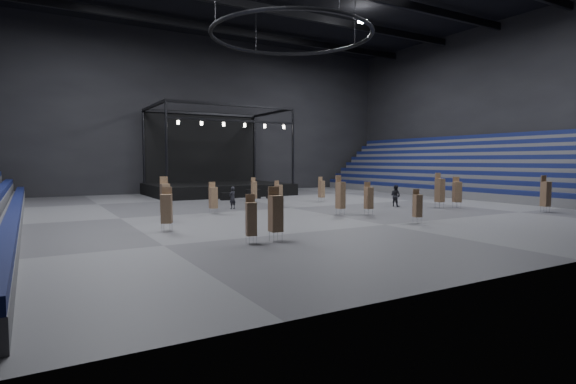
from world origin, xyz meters
TOP-DOWN VIEW (x-y plane):
  - floor at (0.00, 0.00)m, footprint 50.00×50.00m
  - wall_back at (0.00, 21.00)m, footprint 50.00×0.20m
  - wall_right at (25.00, 0.00)m, footprint 0.20×42.00m
  - bleachers_right at (22.94, 0.00)m, footprint 7.20×40.00m
  - stage at (0.00, 16.24)m, footprint 14.00×10.00m
  - truss_ring at (-0.00, 0.00)m, footprint 12.30×12.30m
  - flight_case_left at (-1.73, 8.89)m, footprint 1.05×0.55m
  - flight_case_mid at (1.13, 9.11)m, footprint 1.41×0.84m
  - flight_case_right at (2.91, 8.55)m, footprint 1.31×0.97m
  - chair_stack_0 at (-6.60, -0.78)m, footprint 0.49×0.49m
  - chair_stack_1 at (5.03, 3.27)m, footprint 0.46×0.46m
  - chair_stack_2 at (2.37, -6.26)m, footprint 0.54×0.54m
  - chair_stack_3 at (-11.35, -6.74)m, footprint 0.69×0.69m
  - chair_stack_4 at (-10.21, -2.12)m, footprint 0.52×0.52m
  - chair_stack_5 at (11.07, -6.33)m, footprint 0.70×0.70m
  - chair_stack_6 at (14.00, -11.44)m, footprint 0.57×0.57m
  - chair_stack_7 at (9.87, -5.69)m, footprint 0.57×0.57m
  - chair_stack_8 at (-9.06, -11.99)m, footprint 0.53×0.53m
  - chair_stack_9 at (-0.58, 0.98)m, footprint 0.59×0.59m
  - chair_stack_10 at (0.71, -5.32)m, footprint 0.57×0.57m
  - chair_stack_11 at (-7.85, -11.99)m, footprint 0.56×0.56m
  - chair_stack_12 at (2.15, -10.85)m, footprint 0.50×0.50m
  - chair_stack_13 at (-0.56, 5.42)m, footprint 0.44×0.44m
  - man_center at (-4.19, 1.61)m, footprint 0.72×0.62m
  - crew_member at (7.73, -3.17)m, footprint 0.81×0.95m

SIDE VIEW (x-z plane):
  - floor at x=0.00m, z-range 0.00..0.00m
  - flight_case_left at x=-1.73m, z-range 0.00..0.69m
  - flight_case_right at x=2.91m, z-range 0.00..0.78m
  - flight_case_mid at x=1.13m, z-range 0.00..0.89m
  - man_center at x=-4.19m, z-range 0.00..1.68m
  - crew_member at x=7.73m, z-range 0.00..1.71m
  - chair_stack_12 at x=2.15m, z-range 0.05..2.03m
  - chair_stack_9 at x=-0.58m, z-range 0.07..2.14m
  - chair_stack_13 at x=-0.56m, z-range 0.03..2.21m
  - chair_stack_8 at x=-9.06m, z-range 0.05..2.22m
  - chair_stack_1 at x=5.03m, z-range 0.04..2.26m
  - chair_stack_0 at x=-6.60m, z-range 0.06..2.24m
  - chair_stack_2 at x=2.37m, z-range 0.06..2.27m
  - chair_stack_3 at x=-11.35m, z-range 0.08..2.35m
  - chair_stack_5 at x=11.07m, z-range 0.07..2.47m
  - chair_stack_11 at x=-7.85m, z-range 0.07..2.54m
  - chair_stack_6 at x=14.00m, z-range 0.04..2.64m
  - chair_stack_10 at x=0.71m, z-range 0.03..2.68m
  - chair_stack_4 at x=-10.21m, z-range 0.03..2.69m
  - chair_stack_7 at x=9.87m, z-range 0.05..2.75m
  - stage at x=0.00m, z-range -3.15..6.05m
  - bleachers_right at x=22.94m, z-range -1.47..4.93m
  - wall_back at x=0.00m, z-range 0.00..18.00m
  - wall_right at x=25.00m, z-range 0.00..18.00m
  - truss_ring at x=0.00m, z-range 10.43..15.58m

